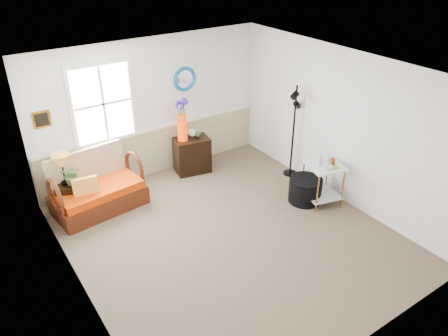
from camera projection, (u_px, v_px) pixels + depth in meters
floor at (229, 235)px, 6.82m from camera, size 4.50×5.00×0.01m
ceiling at (230, 72)px, 5.56m from camera, size 4.50×5.00×0.01m
walls at (230, 162)px, 6.19m from camera, size 4.51×5.01×2.60m
wainscot at (156, 151)px, 8.39m from camera, size 4.46×0.02×0.90m
chair_rail at (154, 129)px, 8.16m from camera, size 4.46×0.04×0.06m
window at (103, 104)px, 7.39m from camera, size 1.14×0.06×1.44m
picture at (41, 119)px, 6.92m from camera, size 0.28×0.03×0.28m
mirror at (184, 79)px, 8.11m from camera, size 0.47×0.07×0.47m
loveseat at (97, 183)px, 7.26m from camera, size 1.56×1.00×0.97m
throw_pillow at (86, 190)px, 7.03m from camera, size 0.41×0.15×0.40m
lamp_stand at (68, 199)px, 7.21m from camera, size 0.41×0.41×0.57m
table_lamp at (63, 170)px, 6.95m from camera, size 0.37×0.37×0.53m
potted_plant at (72, 176)px, 7.02m from camera, size 0.45×0.46×0.27m
cabinet at (192, 155)px, 8.46m from camera, size 0.72×0.54×0.70m
flower_vase at (182, 120)px, 8.05m from camera, size 0.26×0.26×0.80m
side_table at (322, 184)px, 7.47m from camera, size 0.70×0.70×0.74m
tabletop_items at (328, 160)px, 7.23m from camera, size 0.39×0.39×0.21m
floor_lamp at (293, 132)px, 8.10m from camera, size 0.26×0.26×1.79m
ottoman at (305, 190)px, 7.58m from camera, size 0.58×0.58×0.44m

